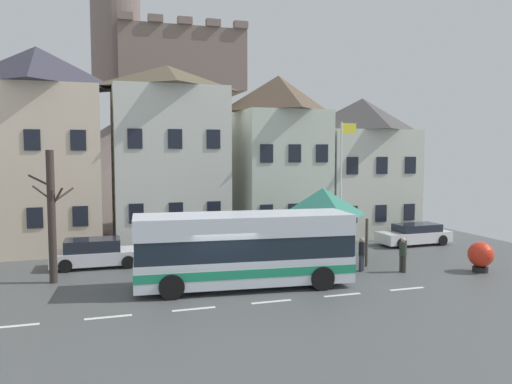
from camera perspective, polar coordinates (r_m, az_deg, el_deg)
ground_plane at (r=21.23m, az=-3.84°, el=-11.19°), size 40.00×60.00×0.07m
townhouse_01 at (r=32.37m, az=-23.06°, el=4.46°), size 6.78×6.85×11.73m
townhouse_02 at (r=31.98m, az=-9.78°, el=4.06°), size 6.61×5.72×10.94m
townhouse_03 at (r=33.82m, az=2.49°, el=3.90°), size 5.41×5.89×10.65m
townhouse_04 at (r=36.10m, az=11.70°, el=2.80°), size 6.38×5.29×9.33m
hilltop_castle at (r=53.87m, az=-8.96°, el=5.55°), size 39.66×39.66×20.91m
transit_bus at (r=21.65m, az=-1.40°, el=-6.53°), size 9.28×3.38×3.11m
bus_shelter at (r=26.52m, az=7.45°, el=-1.14°), size 3.60×3.60×3.85m
parked_car_00 at (r=29.57m, az=5.16°, el=-5.27°), size 4.05×2.14×1.38m
parked_car_01 at (r=26.69m, az=-17.46°, el=-6.54°), size 4.42×2.01×1.40m
parked_car_02 at (r=32.84m, az=17.29°, el=-4.55°), size 4.57×1.98×1.28m
pedestrian_00 at (r=25.04m, az=11.71°, el=-6.79°), size 0.33×0.31×1.62m
pedestrian_01 at (r=25.30m, az=16.10°, el=-6.60°), size 0.35×0.38×1.66m
public_bench at (r=28.61m, az=7.34°, el=-6.05°), size 1.54×0.48×0.87m
flagpole at (r=28.72m, az=9.59°, el=1.54°), size 0.95×0.10×7.34m
harbour_buoy at (r=26.63m, az=23.81°, el=-6.50°), size 1.19×1.19×1.44m
bare_tree_01 at (r=23.79m, az=-21.86°, el=-2.46°), size 1.85×1.33×5.79m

